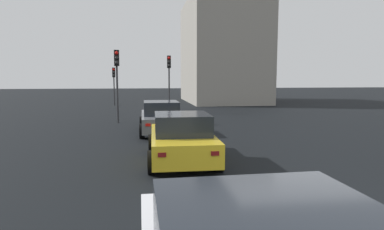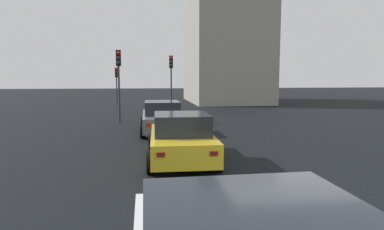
{
  "view_description": "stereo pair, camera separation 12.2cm",
  "coord_description": "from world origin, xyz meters",
  "px_view_note": "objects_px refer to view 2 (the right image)",
  "views": [
    {
      "loc": [
        -5.43,
        2.58,
        2.54
      ],
      "look_at": [
        5.15,
        0.97,
        1.34
      ],
      "focal_mm": 30.52,
      "sensor_mm": 36.0,
      "label": 1
    },
    {
      "loc": [
        -5.45,
        2.46,
        2.54
      ],
      "look_at": [
        5.15,
        0.97,
        1.34
      ],
      "focal_mm": 30.52,
      "sensor_mm": 36.0,
      "label": 2
    }
  ],
  "objects_px": {
    "car_grey_right_lead": "(162,118)",
    "car_yellow_right_second": "(181,138)",
    "traffic_light_near_left": "(119,71)",
    "traffic_light_near_right": "(116,78)",
    "traffic_light_far_left": "(171,72)"
  },
  "relations": [
    {
      "from": "traffic_light_near_left",
      "to": "car_grey_right_lead",
      "type": "bearing_deg",
      "value": 22.09
    },
    {
      "from": "traffic_light_near_left",
      "to": "traffic_light_far_left",
      "type": "distance_m",
      "value": 6.06
    },
    {
      "from": "traffic_light_near_left",
      "to": "traffic_light_near_right",
      "type": "height_order",
      "value": "traffic_light_near_left"
    },
    {
      "from": "car_yellow_right_second",
      "to": "car_grey_right_lead",
      "type": "bearing_deg",
      "value": 5.14
    },
    {
      "from": "car_yellow_right_second",
      "to": "traffic_light_near_left",
      "type": "bearing_deg",
      "value": 17.03
    },
    {
      "from": "car_yellow_right_second",
      "to": "traffic_light_near_left",
      "type": "distance_m",
      "value": 9.96
    },
    {
      "from": "traffic_light_near_left",
      "to": "traffic_light_far_left",
      "type": "relative_size",
      "value": 0.99
    },
    {
      "from": "traffic_light_far_left",
      "to": "car_yellow_right_second",
      "type": "bearing_deg",
      "value": 0.14
    },
    {
      "from": "car_grey_right_lead",
      "to": "car_yellow_right_second",
      "type": "relative_size",
      "value": 1.05
    },
    {
      "from": "car_grey_right_lead",
      "to": "car_yellow_right_second",
      "type": "xyz_separation_m",
      "value": [
        -5.4,
        -0.33,
        -0.0
      ]
    },
    {
      "from": "car_grey_right_lead",
      "to": "car_yellow_right_second",
      "type": "height_order",
      "value": "car_yellow_right_second"
    },
    {
      "from": "car_yellow_right_second",
      "to": "traffic_light_near_right",
      "type": "bearing_deg",
      "value": 11.56
    },
    {
      "from": "car_grey_right_lead",
      "to": "traffic_light_near_right",
      "type": "distance_m",
      "value": 16.75
    },
    {
      "from": "car_grey_right_lead",
      "to": "traffic_light_near_right",
      "type": "bearing_deg",
      "value": 11.83
    },
    {
      "from": "car_yellow_right_second",
      "to": "traffic_light_far_left",
      "type": "bearing_deg",
      "value": -1.51
    }
  ]
}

